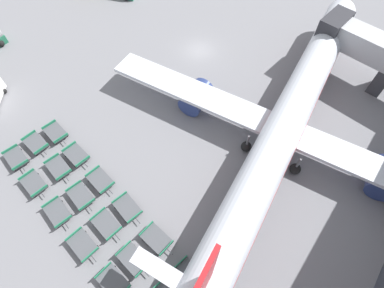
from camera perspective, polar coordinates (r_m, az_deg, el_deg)
name	(u,v)px	position (r m, az deg, el deg)	size (l,w,h in m)	color
ground_plane	(199,50)	(43.86, 1.39, 17.41)	(500.00, 500.00, 0.00)	gray
airplane	(288,120)	(32.74, 17.78, 4.37)	(41.55, 44.34, 13.20)	silver
baggage_dolly_row_near_col_a	(16,158)	(36.94, -30.52, -2.33)	(3.51, 2.19, 0.92)	#515459
baggage_dolly_row_near_col_b	(34,184)	(34.38, -27.92, -6.70)	(3.49, 2.07, 0.92)	#515459
baggage_dolly_row_near_col_c	(58,213)	(31.97, -24.23, -11.82)	(3.51, 2.20, 0.92)	#515459
baggage_dolly_row_near_col_d	(83,245)	(30.04, -20.12, -17.61)	(3.49, 2.06, 0.92)	#515459
baggage_dolly_row_near_col_e	(113,282)	(28.57, -14.76, -24.09)	(3.47, 2.01, 0.92)	#515459
baggage_dolly_row_mid_a_col_a	(36,143)	(37.03, -27.62, 0.10)	(3.46, 1.99, 0.92)	#515459
baggage_dolly_row_mid_a_col_b	(58,168)	(34.24, -24.10, -4.14)	(3.51, 2.16, 0.92)	#515459
baggage_dolly_row_mid_a_col_c	(81,196)	(31.83, -20.42, -9.30)	(3.51, 2.20, 0.92)	#515459
baggage_dolly_row_mid_a_col_d	(106,224)	(29.99, -15.99, -14.51)	(3.49, 2.07, 0.92)	#515459
baggage_dolly_row_mid_a_col_e	(133,259)	(28.57, -11.10, -20.76)	(3.47, 2.02, 0.92)	#515459
baggage_dolly_row_mid_b_col_a	(56,133)	(36.96, -24.55, 1.99)	(3.50, 2.10, 0.92)	#515459
baggage_dolly_row_mid_b_col_b	(76,155)	(34.33, -21.15, -1.97)	(3.48, 2.05, 0.92)	#515459
baggage_dolly_row_mid_b_col_c	(100,180)	(31.99, -17.04, -6.64)	(3.49, 2.09, 0.92)	#515459
baggage_dolly_row_mid_b_col_d	(127,208)	(30.08, -12.19, -11.82)	(3.51, 2.22, 0.92)	#515459
baggage_dolly_row_mid_b_col_e	(156,239)	(28.70, -6.79, -17.51)	(3.46, 1.98, 0.92)	#515459
baggage_dolly_row_mid_b_col_f	(190,275)	(27.87, -0.38, -23.74)	(3.50, 2.13, 0.92)	#515459
stand_guidance_stripe	(248,210)	(30.38, 10.59, -12.18)	(4.16, 26.08, 0.01)	white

